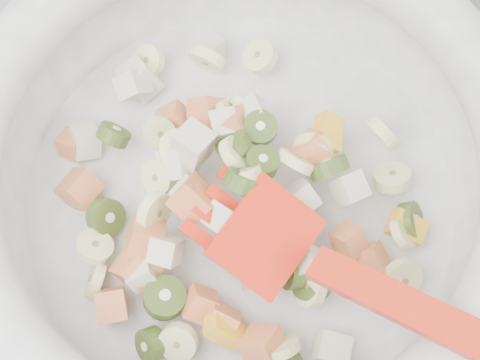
% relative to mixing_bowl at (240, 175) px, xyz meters
% --- Properties ---
extents(mixing_bowl, '(0.45, 0.38, 0.15)m').
position_rel_mixing_bowl_xyz_m(mixing_bowl, '(0.00, 0.00, 0.00)').
color(mixing_bowl, white).
rests_on(mixing_bowl, counter).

